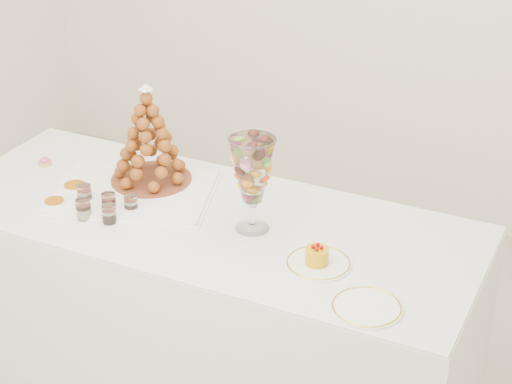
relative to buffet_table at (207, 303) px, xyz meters
The scene contains 15 objects.
buffet_table is the anchor object (origin of this frame).
lace_tray 0.53m from the buffet_table, behind, with size 0.60×0.45×0.02m, color white.
macaron_vase 0.67m from the buffet_table, ahead, with size 0.17×0.17×0.36m.
cake_plate 0.67m from the buffet_table, 11.00° to the right, with size 0.23×0.23×0.01m, color white.
spare_plate 0.90m from the buffet_table, 18.95° to the right, with size 0.23×0.23×0.01m, color white.
pink_tart 0.92m from the buffet_table, behind, with size 0.06×0.06×0.04m.
verrine_a 0.65m from the buffet_table, 164.52° to the right, with size 0.06×0.06×0.08m, color white.
verrine_b 0.57m from the buffet_table, 158.23° to the right, with size 0.05×0.05×0.07m, color white.
verrine_c 0.52m from the buffet_table, 158.91° to the right, with size 0.05×0.05×0.07m, color white.
verrine_d 0.63m from the buffet_table, 150.13° to the right, with size 0.06×0.06×0.08m, color white.
verrine_e 0.56m from the buffet_table, 144.58° to the right, with size 0.05×0.05×0.07m, color white.
ramekin_back 0.70m from the buffet_table, behind, with size 0.09×0.09×0.03m, color white.
ramekin_front 0.71m from the buffet_table, 158.91° to the right, with size 0.08×0.08×0.03m, color white.
croquembouche 0.71m from the buffet_table, 158.76° to the left, with size 0.33×0.33×0.41m.
mousse_cake 0.69m from the buffet_table, 11.75° to the right, with size 0.08×0.08×0.07m.
Camera 1 is at (1.40, -2.16, 2.39)m, focal length 60.00 mm.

